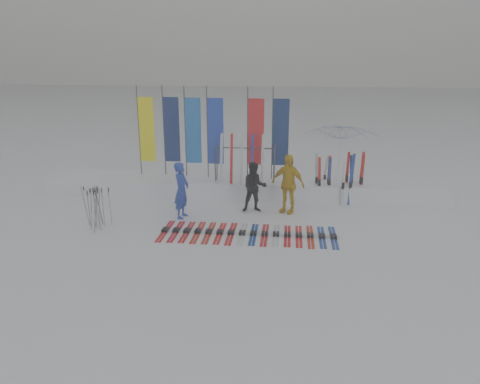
# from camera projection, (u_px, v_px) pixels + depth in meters

# --- Properties ---
(ground) EXTENTS (120.00, 120.00, 0.00)m
(ground) POSITION_uv_depth(u_px,v_px,m) (226.00, 245.00, 12.37)
(ground) COLOR white
(ground) RESTS_ON ground
(snow_bank) EXTENTS (14.00, 1.60, 0.60)m
(snow_bank) POSITION_uv_depth(u_px,v_px,m) (243.00, 187.00, 16.67)
(snow_bank) COLOR white
(snow_bank) RESTS_ON ground
(person_blue) EXTENTS (0.51, 0.69, 1.74)m
(person_blue) POSITION_uv_depth(u_px,v_px,m) (182.00, 190.00, 14.22)
(person_blue) COLOR #1B35A2
(person_blue) RESTS_ON ground
(person_black) EXTENTS (0.87, 0.74, 1.60)m
(person_black) POSITION_uv_depth(u_px,v_px,m) (255.00, 187.00, 14.79)
(person_black) COLOR black
(person_black) RESTS_ON ground
(person_yellow) EXTENTS (1.19, 0.88, 1.88)m
(person_yellow) POSITION_uv_depth(u_px,v_px,m) (288.00, 184.00, 14.67)
(person_yellow) COLOR gold
(person_yellow) RESTS_ON ground
(tent_canopy) EXTENTS (3.23, 3.27, 2.52)m
(tent_canopy) POSITION_uv_depth(u_px,v_px,m) (340.00, 158.00, 16.75)
(tent_canopy) COLOR white
(tent_canopy) RESTS_ON ground
(ski_row) EXTENTS (4.90, 1.70, 0.07)m
(ski_row) POSITION_uv_depth(u_px,v_px,m) (247.00, 233.00, 13.09)
(ski_row) COLOR red
(ski_row) RESTS_ON ground
(pole_cluster) EXTENTS (0.78, 0.83, 1.26)m
(pole_cluster) POSITION_uv_depth(u_px,v_px,m) (97.00, 208.00, 13.47)
(pole_cluster) COLOR #595B60
(pole_cluster) RESTS_ON ground
(feather_flags) EXTENTS (5.36, 0.24, 3.20)m
(feather_flags) POSITION_uv_depth(u_px,v_px,m) (209.00, 131.00, 16.39)
(feather_flags) COLOR #383A3F
(feather_flags) RESTS_ON ground
(ski_rack) EXTENTS (2.04, 0.80, 1.23)m
(ski_rack) POSITION_uv_depth(u_px,v_px,m) (245.00, 159.00, 15.97)
(ski_rack) COLOR #383A3F
(ski_rack) RESTS_ON ground
(upright_skis) EXTENTS (1.60, 1.11, 1.70)m
(upright_skis) POSITION_uv_depth(u_px,v_px,m) (341.00, 179.00, 15.79)
(upright_skis) COLOR silver
(upright_skis) RESTS_ON ground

